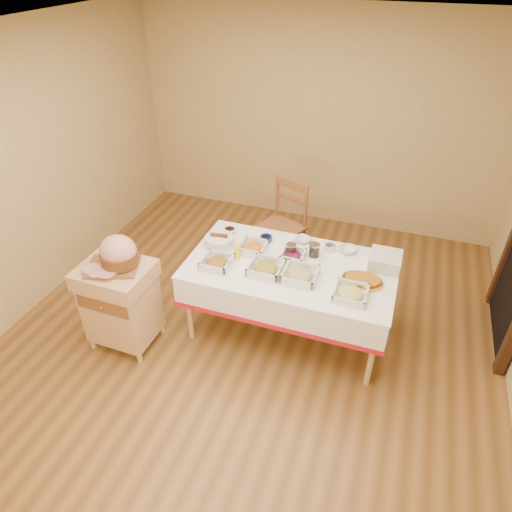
{
  "coord_description": "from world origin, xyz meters",
  "views": [
    {
      "loc": [
        1.09,
        -2.85,
        3.12
      ],
      "look_at": [
        0.01,
        0.2,
        0.86
      ],
      "focal_mm": 32.0,
      "sensor_mm": 36.0,
      "label": 1
    }
  ],
  "objects": [
    {
      "name": "serving_dish_b",
      "position": [
        0.12,
        0.14,
        0.8
      ],
      "size": [
        0.28,
        0.28,
        0.11
      ],
      "color": "silver",
      "rests_on": "dining_table"
    },
    {
      "name": "mustard_bottle",
      "position": [
        -0.18,
        0.24,
        0.83
      ],
      "size": [
        0.05,
        0.05,
        0.16
      ],
      "color": "yellow",
      "rests_on": "dining_table"
    },
    {
      "name": "dining_table",
      "position": [
        0.3,
        0.3,
        0.6
      ],
      "size": [
        1.82,
        1.02,
        0.76
      ],
      "color": "tan",
      "rests_on": "ground"
    },
    {
      "name": "serving_dish_d",
      "position": [
        0.86,
        0.05,
        0.79
      ],
      "size": [
        0.27,
        0.27,
        0.1
      ],
      "color": "silver",
      "rests_on": "dining_table"
    },
    {
      "name": "brass_platter",
      "position": [
        0.93,
        0.26,
        0.78
      ],
      "size": [
        0.34,
        0.25,
        0.04
      ],
      "color": "gold",
      "rests_on": "dining_table"
    },
    {
      "name": "serving_dish_f",
      "position": [
        0.29,
        0.41,
        0.79
      ],
      "size": [
        0.21,
        0.2,
        0.1
      ],
      "color": "silver",
      "rests_on": "dining_table"
    },
    {
      "name": "small_bowl_left",
      "position": [
        -0.41,
        0.61,
        0.79
      ],
      "size": [
        0.12,
        0.12,
        0.05
      ],
      "color": "silver",
      "rests_on": "dining_table"
    },
    {
      "name": "serving_dish_c",
      "position": [
        0.42,
        0.15,
        0.8
      ],
      "size": [
        0.29,
        0.29,
        0.12
      ],
      "color": "silver",
      "rests_on": "dining_table"
    },
    {
      "name": "small_bowl_mid",
      "position": [
        -0.03,
        0.6,
        0.79
      ],
      "size": [
        0.12,
        0.12,
        0.05
      ],
      "color": "navy",
      "rests_on": "dining_table"
    },
    {
      "name": "preserve_jar_left",
      "position": [
        0.26,
        0.45,
        0.81
      ],
      "size": [
        0.09,
        0.09,
        0.12
      ],
      "color": "silver",
      "rests_on": "dining_table"
    },
    {
      "name": "serving_dish_a",
      "position": [
        -0.31,
        0.08,
        0.8
      ],
      "size": [
        0.26,
        0.25,
        0.11
      ],
      "color": "silver",
      "rests_on": "dining_table"
    },
    {
      "name": "bread_basket",
      "position": [
        -0.41,
        0.38,
        0.81
      ],
      "size": [
        0.27,
        0.27,
        0.12
      ],
      "color": "silver",
      "rests_on": "dining_table"
    },
    {
      "name": "plate_stack",
      "position": [
        1.07,
        0.55,
        0.83
      ],
      "size": [
        0.27,
        0.27,
        0.13
      ],
      "color": "silver",
      "rests_on": "dining_table"
    },
    {
      "name": "bowl_white_imported",
      "position": [
        0.3,
        0.71,
        0.78
      ],
      "size": [
        0.19,
        0.19,
        0.04
      ],
      "primitive_type": "imported",
      "rotation": [
        0.0,
        0.0,
        -0.39
      ],
      "color": "silver",
      "rests_on": "dining_table"
    },
    {
      "name": "small_bowl_right",
      "position": [
        0.57,
        0.65,
        0.79
      ],
      "size": [
        0.11,
        0.11,
        0.05
      ],
      "color": "silver",
      "rests_on": "dining_table"
    },
    {
      "name": "bowl_small_imported",
      "position": [
        0.73,
        0.67,
        0.78
      ],
      "size": [
        0.2,
        0.2,
        0.05
      ],
      "primitive_type": "imported",
      "rotation": [
        0.0,
        0.0,
        -0.33
      ],
      "color": "silver",
      "rests_on": "dining_table"
    },
    {
      "name": "preserve_jar_right",
      "position": [
        0.46,
        0.51,
        0.82
      ],
      "size": [
        0.1,
        0.1,
        0.13
      ],
      "color": "silver",
      "rests_on": "dining_table"
    },
    {
      "name": "serving_dish_e",
      "position": [
        -0.09,
        0.4,
        0.8
      ],
      "size": [
        0.24,
        0.23,
        0.11
      ],
      "color": "silver",
      "rests_on": "dining_table"
    },
    {
      "name": "dining_chair",
      "position": [
        -0.07,
        1.3,
        0.52
      ],
      "size": [
        0.58,
        0.57,
        1.01
      ],
      "color": "brown",
      "rests_on": "ground"
    },
    {
      "name": "butcher_cart",
      "position": [
        -1.07,
        -0.35,
        0.48
      ],
      "size": [
        0.61,
        0.51,
        0.85
      ],
      "color": "tan",
      "rests_on": "ground"
    },
    {
      "name": "room_shell",
      "position": [
        0.0,
        0.0,
        1.3
      ],
      "size": [
        5.0,
        5.0,
        5.0
      ],
      "color": "brown",
      "rests_on": "ground"
    },
    {
      "name": "ham_on_board",
      "position": [
        -1.03,
        -0.31,
        0.97
      ],
      "size": [
        0.44,
        0.42,
        0.29
      ],
      "color": "brown",
      "rests_on": "butcher_cart"
    }
  ]
}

